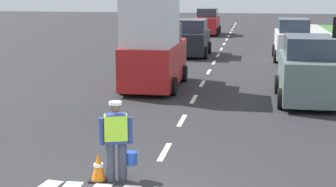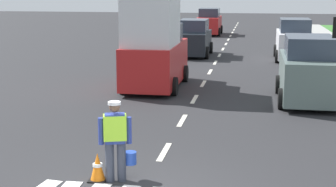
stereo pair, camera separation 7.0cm
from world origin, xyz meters
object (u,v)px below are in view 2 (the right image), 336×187
(car_parked_far, at_px, (294,41))
(car_parked_curbside, at_px, (308,71))
(car_oncoming_third, at_px, (209,22))
(traffic_cone_near, at_px, (98,167))
(delivery_truck, at_px, (154,47))
(car_oncoming_second, at_px, (194,39))
(road_worker, at_px, (116,137))

(car_parked_far, bearing_deg, car_parked_curbside, -91.16)
(car_oncoming_third, bearing_deg, traffic_cone_near, -88.62)
(delivery_truck, distance_m, car_parked_far, 10.80)
(car_parked_far, bearing_deg, car_oncoming_second, 171.39)
(car_parked_curbside, xyz_separation_m, car_oncoming_second, (-5.34, 11.35, -0.10))
(traffic_cone_near, relative_size, car_oncoming_third, 0.15)
(delivery_truck, bearing_deg, car_oncoming_second, 88.21)
(car_oncoming_third, bearing_deg, delivery_truck, -89.92)
(delivery_truck, xyz_separation_m, car_parked_far, (5.86, 9.05, -0.57))
(car_oncoming_second, bearing_deg, car_parked_curbside, -64.82)
(car_parked_far, bearing_deg, delivery_truck, -122.92)
(road_worker, height_order, car_oncoming_second, car_oncoming_second)
(car_parked_far, relative_size, car_oncoming_third, 1.02)
(road_worker, relative_size, delivery_truck, 0.36)
(car_parked_curbside, xyz_separation_m, car_oncoming_third, (-5.68, 24.61, -0.06))
(traffic_cone_near, xyz_separation_m, car_oncoming_second, (-0.46, 19.68, 0.67))
(traffic_cone_near, distance_m, car_parked_curbside, 9.68)
(delivery_truck, relative_size, car_parked_curbside, 1.13)
(car_parked_curbside, distance_m, car_parked_far, 10.51)
(road_worker, relative_size, car_parked_far, 0.41)
(traffic_cone_near, xyz_separation_m, delivery_truck, (-0.77, 9.79, 1.32))
(road_worker, height_order, traffic_cone_near, road_worker)
(traffic_cone_near, relative_size, car_oncoming_second, 0.15)
(car_oncoming_second, distance_m, car_oncoming_third, 13.26)
(car_parked_curbside, height_order, car_parked_far, car_parked_curbside)
(delivery_truck, bearing_deg, car_parked_curbside, -14.47)
(traffic_cone_near, height_order, car_parked_curbside, car_parked_curbside)
(traffic_cone_near, relative_size, car_parked_far, 0.14)
(car_parked_far, height_order, car_oncoming_third, car_parked_far)
(delivery_truck, bearing_deg, traffic_cone_near, -85.53)
(car_oncoming_third, bearing_deg, car_oncoming_second, -88.53)
(road_worker, distance_m, car_parked_curbside, 9.41)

